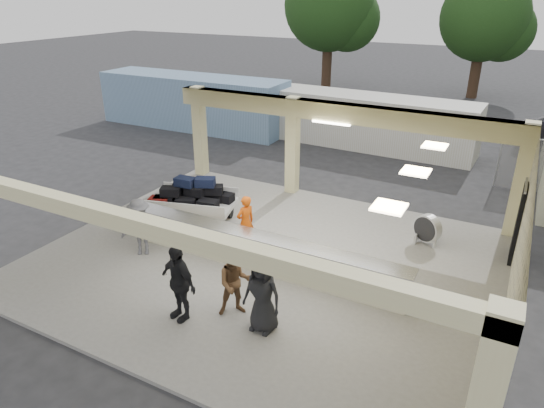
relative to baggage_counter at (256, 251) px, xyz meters
The scene contains 14 objects.
ground 0.77m from the baggage_counter, 90.00° to the left, with size 120.00×120.00×0.00m, color #262629.
pavilion 1.41m from the baggage_counter, 79.65° to the left, with size 12.01×10.00×3.55m.
baggage_counter is the anchor object (origin of this frame).
luggage_cart 3.47m from the baggage_counter, 155.10° to the left, with size 2.90×2.23×1.50m.
drum_fan 5.06m from the baggage_counter, 43.07° to the left, with size 0.85×0.60×0.90m.
baggage_handler 1.17m from the baggage_counter, 134.96° to the left, with size 0.58×0.32×1.59m, color #D94F0B.
passenger_a 2.04m from the baggage_counter, 73.94° to the right, with size 0.78×0.34×1.61m, color brown.
passenger_b 2.72m from the baggage_counter, 99.73° to the right, with size 1.07×0.39×1.82m, color black.
passenger_c 3.30m from the baggage_counter, 165.14° to the right, with size 1.06×0.37×1.65m, color #505055.
passenger_d 2.58m from the baggage_counter, 57.33° to the right, with size 0.87×0.36×1.79m, color black.
container_white 12.30m from the baggage_counter, 97.03° to the left, with size 11.07×2.21×2.40m, color silver.
container_blue 15.28m from the baggage_counter, 132.53° to the left, with size 10.46×2.51×2.72m, color #7496BA.
tree_left 26.31m from the baggage_counter, 107.30° to the left, with size 6.60×6.30×9.00m.
tree_mid 27.11m from the baggage_counter, 85.03° to the left, with size 6.00×5.60×8.00m.
Camera 1 is at (5.57, -10.12, 6.89)m, focal length 32.00 mm.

